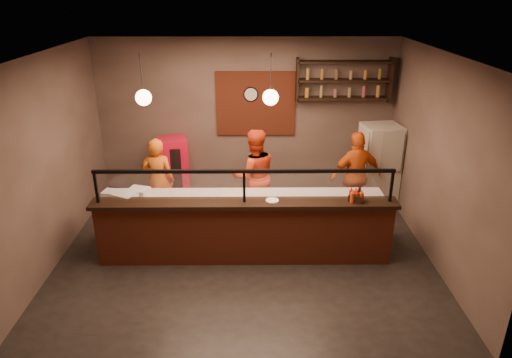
{
  "coord_description": "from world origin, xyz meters",
  "views": [
    {
      "loc": [
        0.12,
        -6.56,
        4.09
      ],
      "look_at": [
        0.18,
        0.3,
        1.18
      ],
      "focal_mm": 32.0,
      "sensor_mm": 36.0,
      "label": 1
    }
  ],
  "objects_px": {
    "cook_mid": "(254,176)",
    "condiment_caddy": "(356,198)",
    "pepper_mill": "(359,194)",
    "wall_clock": "(251,94)",
    "cook_right": "(356,176)",
    "red_cooler": "(174,168)",
    "pizza_dough": "(232,199)",
    "fridge": "(378,166)",
    "cook_left": "(159,180)"
  },
  "relations": [
    {
      "from": "wall_clock",
      "to": "red_cooler",
      "type": "relative_size",
      "value": 0.23
    },
    {
      "from": "cook_right",
      "to": "pepper_mill",
      "type": "height_order",
      "value": "cook_right"
    },
    {
      "from": "condiment_caddy",
      "to": "cook_mid",
      "type": "bearing_deg",
      "value": 136.94
    },
    {
      "from": "red_cooler",
      "to": "pizza_dough",
      "type": "bearing_deg",
      "value": -74.11
    },
    {
      "from": "cook_left",
      "to": "red_cooler",
      "type": "distance_m",
      "value": 1.05
    },
    {
      "from": "cook_left",
      "to": "cook_mid",
      "type": "bearing_deg",
      "value": -175.37
    },
    {
      "from": "red_cooler",
      "to": "pizza_dough",
      "type": "distance_m",
      "value": 2.43
    },
    {
      "from": "cook_right",
      "to": "condiment_caddy",
      "type": "xyz_separation_m",
      "value": [
        -0.35,
        -1.54,
        0.27
      ]
    },
    {
      "from": "cook_left",
      "to": "cook_mid",
      "type": "distance_m",
      "value": 1.75
    },
    {
      "from": "wall_clock",
      "to": "pizza_dough",
      "type": "xyz_separation_m",
      "value": [
        -0.31,
        -2.35,
        -1.19
      ]
    },
    {
      "from": "pepper_mill",
      "to": "cook_mid",
      "type": "bearing_deg",
      "value": 139.01
    },
    {
      "from": "cook_left",
      "to": "fridge",
      "type": "xyz_separation_m",
      "value": [
        4.19,
        0.64,
        0.02
      ]
    },
    {
      "from": "fridge",
      "to": "condiment_caddy",
      "type": "height_order",
      "value": "fridge"
    },
    {
      "from": "red_cooler",
      "to": "pizza_dough",
      "type": "xyz_separation_m",
      "value": [
        1.28,
        -2.04,
        0.26
      ]
    },
    {
      "from": "cook_mid",
      "to": "pepper_mill",
      "type": "relative_size",
      "value": 8.63
    },
    {
      "from": "cook_right",
      "to": "red_cooler",
      "type": "height_order",
      "value": "cook_right"
    },
    {
      "from": "cook_mid",
      "to": "condiment_caddy",
      "type": "xyz_separation_m",
      "value": [
        1.55,
        -1.45,
        0.23
      ]
    },
    {
      "from": "pepper_mill",
      "to": "wall_clock",
      "type": "bearing_deg",
      "value": 121.52
    },
    {
      "from": "fridge",
      "to": "wall_clock",
      "type": "bearing_deg",
      "value": 155.79
    },
    {
      "from": "fridge",
      "to": "pepper_mill",
      "type": "relative_size",
      "value": 8.07
    },
    {
      "from": "cook_mid",
      "to": "cook_left",
      "type": "bearing_deg",
      "value": -12.48
    },
    {
      "from": "cook_right",
      "to": "condiment_caddy",
      "type": "relative_size",
      "value": 8.2
    },
    {
      "from": "cook_right",
      "to": "cook_left",
      "type": "bearing_deg",
      "value": -11.92
    },
    {
      "from": "wall_clock",
      "to": "pizza_dough",
      "type": "relative_size",
      "value": 0.67
    },
    {
      "from": "cook_mid",
      "to": "red_cooler",
      "type": "distance_m",
      "value": 1.94
    },
    {
      "from": "wall_clock",
      "to": "cook_left",
      "type": "relative_size",
      "value": 0.19
    },
    {
      "from": "wall_clock",
      "to": "condiment_caddy",
      "type": "distance_m",
      "value": 3.34
    },
    {
      "from": "fridge",
      "to": "red_cooler",
      "type": "distance_m",
      "value": 4.11
    },
    {
      "from": "cook_right",
      "to": "fridge",
      "type": "distance_m",
      "value": 0.76
    },
    {
      "from": "cook_left",
      "to": "red_cooler",
      "type": "bearing_deg",
      "value": -92.42
    },
    {
      "from": "red_cooler",
      "to": "condiment_caddy",
      "type": "bearing_deg",
      "value": -53.65
    },
    {
      "from": "cook_mid",
      "to": "red_cooler",
      "type": "relative_size",
      "value": 1.38
    },
    {
      "from": "fridge",
      "to": "condiment_caddy",
      "type": "relative_size",
      "value": 8.05
    },
    {
      "from": "cook_left",
      "to": "cook_mid",
      "type": "relative_size",
      "value": 0.91
    },
    {
      "from": "pepper_mill",
      "to": "red_cooler",
      "type": "bearing_deg",
      "value": 143.55
    },
    {
      "from": "red_cooler",
      "to": "pepper_mill",
      "type": "height_order",
      "value": "red_cooler"
    },
    {
      "from": "cook_mid",
      "to": "fridge",
      "type": "height_order",
      "value": "cook_mid"
    },
    {
      "from": "cook_mid",
      "to": "cook_right",
      "type": "height_order",
      "value": "cook_mid"
    },
    {
      "from": "cook_mid",
      "to": "pepper_mill",
      "type": "distance_m",
      "value": 2.14
    },
    {
      "from": "cook_left",
      "to": "cook_mid",
      "type": "xyz_separation_m",
      "value": [
        1.75,
        0.03,
        0.08
      ]
    },
    {
      "from": "pizza_dough",
      "to": "condiment_caddy",
      "type": "height_order",
      "value": "condiment_caddy"
    },
    {
      "from": "red_cooler",
      "to": "pizza_dough",
      "type": "relative_size",
      "value": 2.85
    },
    {
      "from": "red_cooler",
      "to": "pepper_mill",
      "type": "distance_m",
      "value": 4.06
    },
    {
      "from": "wall_clock",
      "to": "pepper_mill",
      "type": "distance_m",
      "value": 3.31
    },
    {
      "from": "red_cooler",
      "to": "cook_right",
      "type": "bearing_deg",
      "value": -30.57
    },
    {
      "from": "pepper_mill",
      "to": "pizza_dough",
      "type": "bearing_deg",
      "value": 169.88
    },
    {
      "from": "cook_left",
      "to": "condiment_caddy",
      "type": "distance_m",
      "value": 3.6
    },
    {
      "from": "fridge",
      "to": "red_cooler",
      "type": "xyz_separation_m",
      "value": [
        -4.08,
        0.39,
        -0.18
      ]
    },
    {
      "from": "fridge",
      "to": "cook_mid",
      "type": "bearing_deg",
      "value": -174.54
    },
    {
      "from": "cook_right",
      "to": "pepper_mill",
      "type": "bearing_deg",
      "value": 65.12
    }
  ]
}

